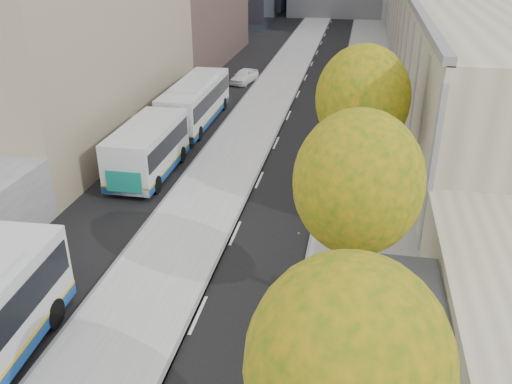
# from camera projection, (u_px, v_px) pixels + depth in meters

# --- Properties ---
(bus_platform) EXTENTS (4.25, 150.00, 0.15)m
(bus_platform) POSITION_uv_depth(u_px,v_px,m) (257.00, 117.00, 40.23)
(bus_platform) COLOR #A8A8A8
(bus_platform) RESTS_ON ground
(sidewalk) EXTENTS (4.75, 150.00, 0.08)m
(sidewalk) POSITION_uv_depth(u_px,v_px,m) (366.00, 124.00, 38.88)
(sidewalk) COLOR gray
(sidewalk) RESTS_ON ground
(building_tan) EXTENTS (18.00, 92.00, 8.00)m
(building_tan) POSITION_uv_depth(u_px,v_px,m) (474.00, 15.00, 60.89)
(building_tan) COLOR #A09A7E
(building_tan) RESTS_ON ground
(bus_shelter) EXTENTS (1.90, 4.40, 2.53)m
(bus_shelter) POSITION_uv_depth(u_px,v_px,m) (418.00, 308.00, 16.41)
(bus_shelter) COLOR #383A3F
(bus_shelter) RESTS_ON sidewalk
(tree_b) EXTENTS (4.00, 4.00, 6.97)m
(tree_b) POSITION_uv_depth(u_px,v_px,m) (348.00, 366.00, 10.26)
(tree_b) COLOR black
(tree_b) RESTS_ON sidewalk
(tree_c) EXTENTS (4.20, 4.20, 7.28)m
(tree_c) POSITION_uv_depth(u_px,v_px,m) (358.00, 183.00, 17.25)
(tree_c) COLOR black
(tree_c) RESTS_ON sidewalk
(tree_d) EXTENTS (4.40, 4.40, 7.60)m
(tree_d) POSITION_uv_depth(u_px,v_px,m) (363.00, 99.00, 25.12)
(tree_d) COLOR black
(tree_d) RESTS_ON sidewalk
(bus_far) EXTENTS (2.74, 17.75, 2.95)m
(bus_far) POSITION_uv_depth(u_px,v_px,m) (178.00, 119.00, 34.85)
(bus_far) COLOR silver
(bus_far) RESTS_ON ground
(distant_car) EXTENTS (2.32, 4.02, 1.29)m
(distant_car) POSITION_uv_depth(u_px,v_px,m) (244.00, 76.00, 49.25)
(distant_car) COLOR white
(distant_car) RESTS_ON ground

